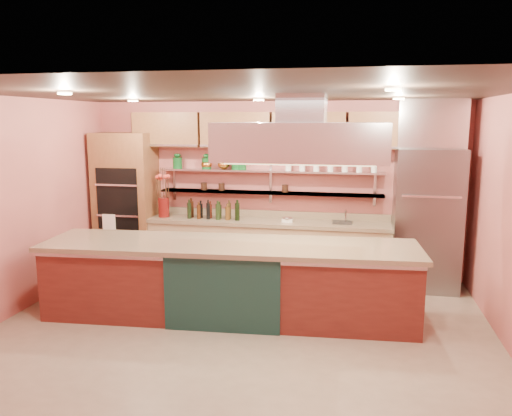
% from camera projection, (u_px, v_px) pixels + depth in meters
% --- Properties ---
extents(floor, '(6.00, 5.00, 0.02)m').
position_uv_depth(floor, '(239.00, 333.00, 5.96)').
color(floor, tan).
rests_on(floor, ground).
extents(ceiling, '(6.00, 5.00, 0.02)m').
position_uv_depth(ceiling, '(238.00, 93.00, 5.47)').
color(ceiling, black).
rests_on(ceiling, wall_back).
extents(wall_back, '(6.00, 0.04, 2.80)m').
position_uv_depth(wall_back, '(274.00, 189.00, 8.13)').
color(wall_back, '#C5645D').
rests_on(wall_back, floor).
extents(wall_front, '(6.00, 0.04, 2.80)m').
position_uv_depth(wall_front, '(151.00, 289.00, 3.30)').
color(wall_front, '#C5645D').
rests_on(wall_front, floor).
extents(wall_left, '(0.04, 5.00, 2.80)m').
position_uv_depth(wall_left, '(8.00, 209.00, 6.30)').
color(wall_left, '#C5645D').
rests_on(wall_left, floor).
extents(oven_stack, '(0.95, 0.64, 2.30)m').
position_uv_depth(oven_stack, '(126.00, 202.00, 8.34)').
color(oven_stack, brown).
rests_on(oven_stack, floor).
extents(refrigerator, '(0.95, 0.72, 2.10)m').
position_uv_depth(refrigerator, '(426.00, 220.00, 7.38)').
color(refrigerator, slate).
rests_on(refrigerator, floor).
extents(back_counter, '(3.84, 0.64, 0.93)m').
position_uv_depth(back_counter, '(268.00, 249.00, 8.01)').
color(back_counter, tan).
rests_on(back_counter, floor).
extents(wall_shelf_lower, '(3.60, 0.26, 0.03)m').
position_uv_depth(wall_shelf_lower, '(270.00, 193.00, 8.02)').
color(wall_shelf_lower, silver).
rests_on(wall_shelf_lower, wall_back).
extents(wall_shelf_upper, '(3.60, 0.26, 0.03)m').
position_uv_depth(wall_shelf_upper, '(270.00, 171.00, 7.96)').
color(wall_shelf_upper, silver).
rests_on(wall_shelf_upper, wall_back).
extents(upper_cabinets, '(4.60, 0.36, 0.55)m').
position_uv_depth(upper_cabinets, '(273.00, 130.00, 7.79)').
color(upper_cabinets, brown).
rests_on(upper_cabinets, wall_back).
extents(range_hood, '(2.00, 1.00, 0.45)m').
position_uv_depth(range_hood, '(302.00, 142.00, 5.90)').
color(range_hood, silver).
rests_on(range_hood, ceiling).
extents(ceiling_downlights, '(4.00, 2.80, 0.02)m').
position_uv_depth(ceiling_downlights, '(242.00, 96.00, 5.67)').
color(ceiling_downlights, '#FFE5A5').
rests_on(ceiling_downlights, ceiling).
extents(island, '(4.71, 1.32, 0.97)m').
position_uv_depth(island, '(229.00, 280.00, 6.38)').
color(island, maroon).
rests_on(island, floor).
extents(flower_vase, '(0.23, 0.23, 0.32)m').
position_uv_depth(flower_vase, '(164.00, 207.00, 8.19)').
color(flower_vase, '#61100E').
rests_on(flower_vase, back_counter).
extents(oil_bottle_cluster, '(0.95, 0.59, 0.30)m').
position_uv_depth(oil_bottle_cluster, '(214.00, 210.00, 8.03)').
color(oil_bottle_cluster, black).
rests_on(oil_bottle_cluster, back_counter).
extents(kitchen_scale, '(0.18, 0.15, 0.09)m').
position_uv_depth(kitchen_scale, '(287.00, 219.00, 7.81)').
color(kitchen_scale, white).
rests_on(kitchen_scale, back_counter).
extents(bar_faucet, '(0.03, 0.03, 0.20)m').
position_uv_depth(bar_faucet, '(346.00, 216.00, 7.72)').
color(bar_faucet, silver).
rests_on(bar_faucet, back_counter).
extents(copper_kettle, '(0.25, 0.25, 0.15)m').
position_uv_depth(copper_kettle, '(224.00, 164.00, 8.09)').
color(copper_kettle, '#C47A2D').
rests_on(copper_kettle, wall_shelf_upper).
extents(green_canister, '(0.16, 0.16, 0.19)m').
position_uv_depth(green_canister, '(242.00, 164.00, 8.03)').
color(green_canister, '#104B1B').
rests_on(green_canister, wall_shelf_upper).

